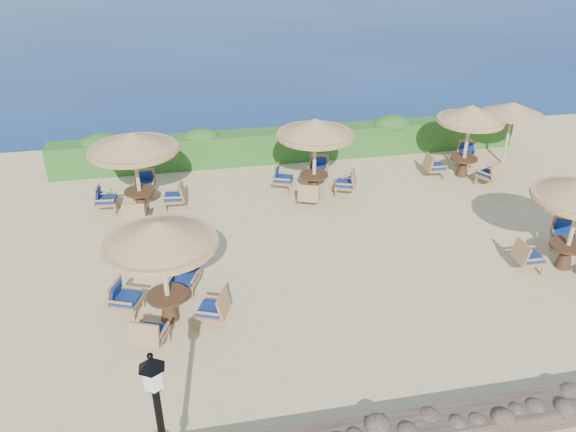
{
  "coord_description": "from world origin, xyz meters",
  "views": [
    {
      "loc": [
        -4.07,
        -12.7,
        8.56
      ],
      "look_at": [
        -1.54,
        0.32,
        1.3
      ],
      "focal_mm": 35.0,
      "sensor_mm": 36.0,
      "label": 1
    }
  ],
  "objects_px": {
    "cafe_set_3": "(315,145)",
    "extra_parasol": "(513,109)",
    "cafe_set_4": "(469,129)",
    "cafe_set_0": "(163,256)",
    "cafe_set_2": "(135,158)"
  },
  "relations": [
    {
      "from": "cafe_set_0",
      "to": "cafe_set_4",
      "type": "distance_m",
      "value": 12.29
    },
    {
      "from": "cafe_set_0",
      "to": "extra_parasol",
      "type": "bearing_deg",
      "value": 29.08
    },
    {
      "from": "extra_parasol",
      "to": "cafe_set_2",
      "type": "bearing_deg",
      "value": -174.68
    },
    {
      "from": "cafe_set_4",
      "to": "cafe_set_0",
      "type": "bearing_deg",
      "value": -149.24
    },
    {
      "from": "cafe_set_0",
      "to": "cafe_set_2",
      "type": "xyz_separation_m",
      "value": [
        -0.84,
        5.76,
        0.06
      ]
    },
    {
      "from": "extra_parasol",
      "to": "cafe_set_0",
      "type": "xyz_separation_m",
      "value": [
        -12.61,
        -7.01,
        -0.41
      ]
    },
    {
      "from": "cafe_set_3",
      "to": "cafe_set_4",
      "type": "relative_size",
      "value": 1.03
    },
    {
      "from": "cafe_set_2",
      "to": "cafe_set_4",
      "type": "relative_size",
      "value": 1.03
    },
    {
      "from": "cafe_set_3",
      "to": "cafe_set_2",
      "type": "bearing_deg",
      "value": -178.23
    },
    {
      "from": "cafe_set_3",
      "to": "extra_parasol",
      "type": "bearing_deg",
      "value": 7.94
    },
    {
      "from": "extra_parasol",
      "to": "cafe_set_2",
      "type": "distance_m",
      "value": 13.51
    },
    {
      "from": "cafe_set_0",
      "to": "cafe_set_3",
      "type": "relative_size",
      "value": 1.0
    },
    {
      "from": "cafe_set_3",
      "to": "cafe_set_4",
      "type": "height_order",
      "value": "same"
    },
    {
      "from": "extra_parasol",
      "to": "cafe_set_4",
      "type": "height_order",
      "value": "cafe_set_4"
    },
    {
      "from": "cafe_set_2",
      "to": "cafe_set_3",
      "type": "height_order",
      "value": "same"
    }
  ]
}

